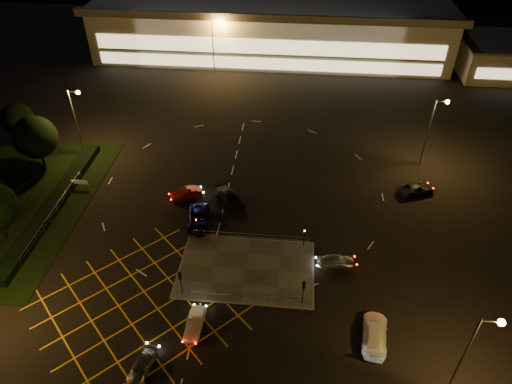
# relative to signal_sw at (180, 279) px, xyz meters

# --- Properties ---
(ground) EXTENTS (180.00, 180.00, 0.00)m
(ground) POSITION_rel_signal_sw_xyz_m (4.00, 5.99, -2.37)
(ground) COLOR black
(ground) RESTS_ON ground
(pedestrian_island) EXTENTS (14.00, 9.00, 0.12)m
(pedestrian_island) POSITION_rel_signal_sw_xyz_m (6.00, 3.99, -2.31)
(pedestrian_island) COLOR #4C4944
(pedestrian_island) RESTS_ON ground
(grass_verge) EXTENTS (18.00, 30.00, 0.08)m
(grass_verge) POSITION_rel_signal_sw_xyz_m (-24.00, 11.99, -2.33)
(grass_verge) COLOR black
(grass_verge) RESTS_ON ground
(hedge) EXTENTS (2.00, 26.00, 1.00)m
(hedge) POSITION_rel_signal_sw_xyz_m (-19.00, 11.99, -1.87)
(hedge) COLOR black
(hedge) RESTS_ON ground
(supermarket) EXTENTS (72.00, 26.50, 10.50)m
(supermarket) POSITION_rel_signal_sw_xyz_m (4.00, 67.95, 2.95)
(supermarket) COLOR beige
(supermarket) RESTS_ON ground
(retail_unit_a) EXTENTS (18.80, 14.80, 6.35)m
(retail_unit_a) POSITION_rel_signal_sw_xyz_m (50.00, 59.97, 0.85)
(retail_unit_a) COLOR beige
(retail_unit_a) RESTS_ON ground
(streetlight_se) EXTENTS (1.78, 0.56, 10.03)m
(streetlight_se) POSITION_rel_signal_sw_xyz_m (24.44, -8.01, 4.20)
(streetlight_se) COLOR slate
(streetlight_se) RESTS_ON ground
(streetlight_nw) EXTENTS (1.78, 0.56, 10.03)m
(streetlight_nw) POSITION_rel_signal_sw_xyz_m (-19.56, 23.99, 4.20)
(streetlight_nw) COLOR slate
(streetlight_nw) RESTS_ON ground
(streetlight_ne) EXTENTS (1.78, 0.56, 10.03)m
(streetlight_ne) POSITION_rel_signal_sw_xyz_m (28.44, 25.99, 4.20)
(streetlight_ne) COLOR slate
(streetlight_ne) RESTS_ON ground
(streetlight_far_left) EXTENTS (1.78, 0.56, 10.03)m
(streetlight_far_left) POSITION_rel_signal_sw_xyz_m (-5.56, 53.99, 4.20)
(streetlight_far_left) COLOR slate
(streetlight_far_left) RESTS_ON ground
(streetlight_far_right) EXTENTS (1.78, 0.56, 10.03)m
(streetlight_far_right) POSITION_rel_signal_sw_xyz_m (34.44, 55.99, 4.20)
(streetlight_far_right) COLOR slate
(streetlight_far_right) RESTS_ON ground
(signal_sw) EXTENTS (0.28, 0.30, 3.15)m
(signal_sw) POSITION_rel_signal_sw_xyz_m (0.00, 0.00, 0.00)
(signal_sw) COLOR black
(signal_sw) RESTS_ON pedestrian_island
(signal_se) EXTENTS (0.28, 0.30, 3.15)m
(signal_se) POSITION_rel_signal_sw_xyz_m (12.00, 0.00, 0.00)
(signal_se) COLOR black
(signal_se) RESTS_ON pedestrian_island
(signal_nw) EXTENTS (0.28, 0.30, 3.15)m
(signal_nw) POSITION_rel_signal_sw_xyz_m (0.00, 7.99, 0.00)
(signal_nw) COLOR black
(signal_nw) RESTS_ON pedestrian_island
(signal_ne) EXTENTS (0.28, 0.30, 3.15)m
(signal_ne) POSITION_rel_signal_sw_xyz_m (12.00, 7.99, 0.00)
(signal_ne) COLOR black
(signal_ne) RESTS_ON pedestrian_island
(tree_c) EXTENTS (5.76, 5.76, 7.84)m
(tree_c) POSITION_rel_signal_sw_xyz_m (-24.00, 19.99, 2.59)
(tree_c) COLOR black
(tree_c) RESTS_ON ground
(tree_d) EXTENTS (4.68, 4.68, 6.37)m
(tree_d) POSITION_rel_signal_sw_xyz_m (-30.00, 25.99, 1.65)
(tree_d) COLOR black
(tree_d) RESTS_ON ground
(car_near_silver) EXTENTS (2.18, 3.95, 1.27)m
(car_near_silver) POSITION_rel_signal_sw_xyz_m (-1.58, -8.39, -1.73)
(car_near_silver) COLOR #A7AAAF
(car_near_silver) RESTS_ON ground
(car_queue_white) EXTENTS (1.49, 3.88, 1.26)m
(car_queue_white) POSITION_rel_signal_sw_xyz_m (2.06, -3.75, -1.74)
(car_queue_white) COLOR white
(car_queue_white) RESTS_ON ground
(car_left_blue) EXTENTS (3.38, 5.81, 1.52)m
(car_left_blue) POSITION_rel_signal_sw_xyz_m (-0.46, 10.72, -1.61)
(car_left_blue) COLOR #0B0C45
(car_left_blue) RESTS_ON ground
(car_far_dkgrey) EXTENTS (5.01, 5.62, 1.57)m
(car_far_dkgrey) POSITION_rel_signal_sw_xyz_m (2.77, 14.70, -1.58)
(car_far_dkgrey) COLOR black
(car_far_dkgrey) RESTS_ON ground
(car_right_silver) EXTENTS (4.02, 2.02, 1.31)m
(car_right_silver) POSITION_rel_signal_sw_xyz_m (15.50, 5.49, -1.71)
(car_right_silver) COLOR #B1B3B8
(car_right_silver) RESTS_ON ground
(car_circ_red) EXTENTS (4.15, 3.00, 1.30)m
(car_circ_red) POSITION_rel_signal_sw_xyz_m (-3.01, 15.46, -1.72)
(car_circ_red) COLOR maroon
(car_circ_red) RESTS_ON ground
(car_east_grey) EXTENTS (5.21, 3.82, 1.32)m
(car_east_grey) POSITION_rel_signal_sw_xyz_m (26.29, 19.33, -1.71)
(car_east_grey) COLOR black
(car_east_grey) RESTS_ON ground
(car_approach_white) EXTENTS (2.86, 5.58, 1.55)m
(car_approach_white) POSITION_rel_signal_sw_xyz_m (18.63, -3.33, -1.59)
(car_approach_white) COLOR silver
(car_approach_white) RESTS_ON ground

